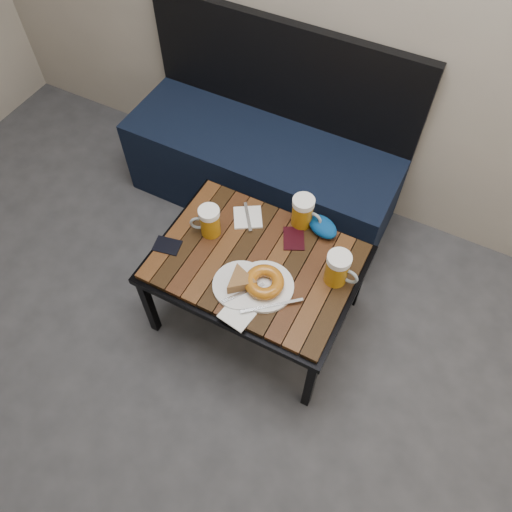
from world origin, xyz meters
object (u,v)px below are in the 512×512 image
at_px(plate_bagel, 264,284).
at_px(knit_pouch, 323,227).
at_px(cafe_table, 256,266).
at_px(beer_mug_left, 209,221).
at_px(passport_navy, 167,246).
at_px(plate_pie, 241,283).
at_px(passport_burgundy, 294,238).
at_px(beer_mug_right, 338,269).
at_px(beer_mug_centre, 303,212).
at_px(bench, 263,163).

height_order(plate_bagel, knit_pouch, plate_bagel).
relative_size(cafe_table, beer_mug_left, 5.90).
distance_m(passport_navy, knit_pouch, 0.65).
distance_m(plate_pie, plate_bagel, 0.09).
bearing_deg(passport_burgundy, beer_mug_right, -50.69).
height_order(beer_mug_right, passport_burgundy, beer_mug_right).
xyz_separation_m(cafe_table, passport_navy, (-0.36, -0.11, 0.05)).
bearing_deg(beer_mug_left, plate_bagel, 130.02).
bearing_deg(beer_mug_centre, knit_pouch, 3.30).
xyz_separation_m(beer_mug_right, passport_navy, (-0.68, -0.17, -0.07)).
bearing_deg(plate_bagel, knit_pouch, 75.76).
distance_m(cafe_table, plate_pie, 0.15).
bearing_deg(beer_mug_left, plate_pie, 117.23).
bearing_deg(passport_navy, beer_mug_left, 128.66).
distance_m(beer_mug_centre, passport_navy, 0.58).
distance_m(beer_mug_left, knit_pouch, 0.48).
height_order(cafe_table, beer_mug_left, beer_mug_left).
bearing_deg(beer_mug_centre, plate_bagel, -86.55).
height_order(beer_mug_centre, knit_pouch, beer_mug_centre).
bearing_deg(plate_bagel, cafe_table, 130.95).
bearing_deg(knit_pouch, passport_burgundy, -133.87).
height_order(beer_mug_right, plate_pie, beer_mug_right).
height_order(beer_mug_left, passport_navy, beer_mug_left).
xyz_separation_m(bench, passport_navy, (-0.05, -0.79, 0.20)).
height_order(plate_bagel, passport_navy, plate_bagel).
xyz_separation_m(plate_pie, passport_navy, (-0.36, 0.03, -0.02)).
relative_size(bench, plate_pie, 6.27).
relative_size(cafe_table, plate_bagel, 2.97).
height_order(plate_bagel, passport_burgundy, plate_bagel).
relative_size(bench, passport_navy, 12.83).
bearing_deg(cafe_table, plate_pie, -88.36).
bearing_deg(passport_burgundy, knit_pouch, 19.69).
xyz_separation_m(cafe_table, plate_bagel, (0.09, -0.10, 0.07)).
distance_m(beer_mug_left, plate_bagel, 0.36).
bearing_deg(knit_pouch, cafe_table, -124.77).
bearing_deg(beer_mug_right, plate_bagel, -140.21).
relative_size(beer_mug_left, plate_pie, 0.64).
distance_m(beer_mug_centre, passport_burgundy, 0.12).
relative_size(passport_navy, passport_burgundy, 0.90).
bearing_deg(cafe_table, beer_mug_centre, 71.49).
relative_size(plate_bagel, passport_burgundy, 2.34).
distance_m(cafe_table, beer_mug_right, 0.35).
bearing_deg(plate_bagel, passport_navy, -179.19).
distance_m(cafe_table, beer_mug_centre, 0.30).
xyz_separation_m(bench, knit_pouch, (0.49, -0.42, 0.23)).
height_order(bench, plate_pie, bench).
bearing_deg(beer_mug_right, passport_burgundy, 160.26).
distance_m(beer_mug_right, plate_bagel, 0.29).
xyz_separation_m(cafe_table, passport_burgundy, (0.09, 0.17, 0.05)).
relative_size(beer_mug_centre, passport_navy, 1.38).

